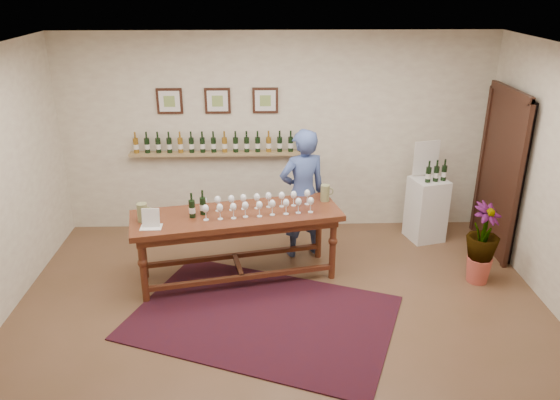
{
  "coord_description": "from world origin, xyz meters",
  "views": [
    {
      "loc": [
        -0.17,
        -4.91,
        3.47
      ],
      "look_at": [
        0.0,
        0.8,
        1.1
      ],
      "focal_mm": 35.0,
      "sensor_mm": 36.0,
      "label": 1
    }
  ],
  "objects_px": {
    "display_pedestal": "(426,209)",
    "person": "(303,194)",
    "potted_plant": "(482,244)",
    "tasting_table": "(237,223)"
  },
  "relations": [
    {
      "from": "display_pedestal",
      "to": "person",
      "type": "bearing_deg",
      "value": -167.01
    },
    {
      "from": "display_pedestal",
      "to": "potted_plant",
      "type": "height_order",
      "value": "display_pedestal"
    },
    {
      "from": "tasting_table",
      "to": "potted_plant",
      "type": "height_order",
      "value": "potted_plant"
    },
    {
      "from": "potted_plant",
      "to": "person",
      "type": "bearing_deg",
      "value": 159.35
    },
    {
      "from": "display_pedestal",
      "to": "potted_plant",
      "type": "bearing_deg",
      "value": -74.62
    },
    {
      "from": "potted_plant",
      "to": "person",
      "type": "distance_m",
      "value": 2.26
    },
    {
      "from": "display_pedestal",
      "to": "person",
      "type": "xyz_separation_m",
      "value": [
        -1.76,
        -0.41,
        0.42
      ]
    },
    {
      "from": "display_pedestal",
      "to": "potted_plant",
      "type": "xyz_separation_m",
      "value": [
        0.33,
        -1.19,
        0.07
      ]
    },
    {
      "from": "display_pedestal",
      "to": "tasting_table",
      "type": "bearing_deg",
      "value": -158.45
    },
    {
      "from": "display_pedestal",
      "to": "potted_plant",
      "type": "relative_size",
      "value": 1.01
    }
  ]
}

